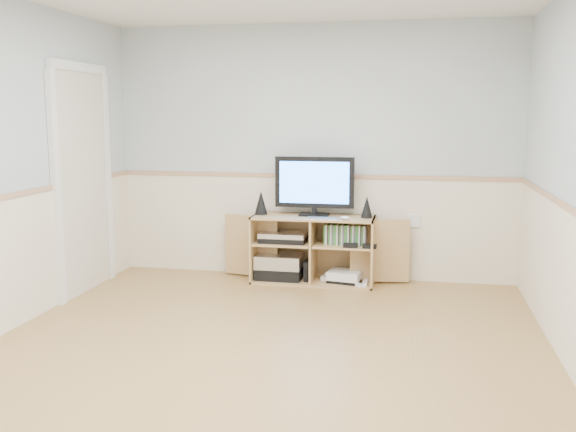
{
  "coord_description": "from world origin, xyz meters",
  "views": [
    {
      "loc": [
        1.0,
        -4.04,
        1.62
      ],
      "look_at": [
        -0.05,
        1.2,
        0.77
      ],
      "focal_mm": 40.0,
      "sensor_mm": 36.0,
      "label": 1
    }
  ],
  "objects_px": {
    "keyboard": "(322,218)",
    "monitor": "(314,184)",
    "media_cabinet": "(314,247)",
    "game_consoles": "(344,277)"
  },
  "relations": [
    {
      "from": "media_cabinet",
      "to": "game_consoles",
      "type": "bearing_deg",
      "value": -12.26
    },
    {
      "from": "keyboard",
      "to": "game_consoles",
      "type": "relative_size",
      "value": 0.64
    },
    {
      "from": "monitor",
      "to": "keyboard",
      "type": "height_order",
      "value": "monitor"
    },
    {
      "from": "monitor",
      "to": "media_cabinet",
      "type": "bearing_deg",
      "value": 90.0
    },
    {
      "from": "media_cabinet",
      "to": "game_consoles",
      "type": "xyz_separation_m",
      "value": [
        0.3,
        -0.07,
        -0.26
      ]
    },
    {
      "from": "monitor",
      "to": "game_consoles",
      "type": "height_order",
      "value": "monitor"
    },
    {
      "from": "keyboard",
      "to": "monitor",
      "type": "bearing_deg",
      "value": 121.58
    },
    {
      "from": "monitor",
      "to": "keyboard",
      "type": "distance_m",
      "value": 0.37
    },
    {
      "from": "media_cabinet",
      "to": "keyboard",
      "type": "bearing_deg",
      "value": -61.56
    },
    {
      "from": "media_cabinet",
      "to": "monitor",
      "type": "bearing_deg",
      "value": -90.0
    }
  ]
}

